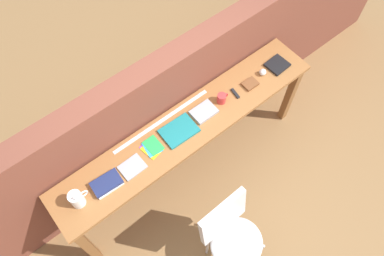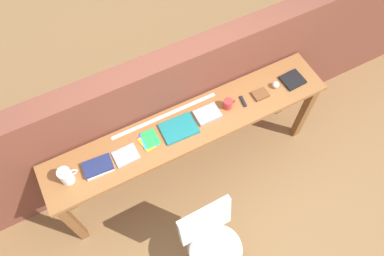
% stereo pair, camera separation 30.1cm
% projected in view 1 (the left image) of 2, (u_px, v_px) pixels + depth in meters
% --- Properties ---
extents(ground_plane, '(40.00, 40.00, 0.00)m').
position_uv_depth(ground_plane, '(208.00, 189.00, 3.74)').
color(ground_plane, olive).
extents(brick_wall_back, '(6.00, 0.20, 1.38)m').
position_uv_depth(brick_wall_back, '(165.00, 110.00, 3.38)').
color(brick_wall_back, brown).
rests_on(brick_wall_back, ground).
extents(sideboard, '(2.50, 0.44, 0.88)m').
position_uv_depth(sideboard, '(188.00, 133.00, 3.21)').
color(sideboard, '#996033').
rests_on(sideboard, ground).
extents(chair_white_moulded, '(0.45, 0.46, 0.89)m').
position_uv_depth(chair_white_moulded, '(232.00, 234.00, 3.00)').
color(chair_white_moulded, silver).
rests_on(chair_white_moulded, ground).
extents(pitcher_white, '(0.14, 0.10, 0.18)m').
position_uv_depth(pitcher_white, '(77.00, 199.00, 2.69)').
color(pitcher_white, white).
rests_on(pitcher_white, sideboard).
extents(book_stack_leftmost, '(0.23, 0.16, 0.04)m').
position_uv_depth(book_stack_leftmost, '(107.00, 183.00, 2.81)').
color(book_stack_leftmost, white).
rests_on(book_stack_leftmost, sideboard).
extents(magazine_cycling, '(0.19, 0.15, 0.01)m').
position_uv_depth(magazine_cycling, '(132.00, 167.00, 2.89)').
color(magazine_cycling, '#9E9EA3').
rests_on(magazine_cycling, sideboard).
extents(pamphlet_pile_colourful, '(0.16, 0.18, 0.01)m').
position_uv_depth(pamphlet_pile_colourful, '(152.00, 147.00, 2.98)').
color(pamphlet_pile_colourful, purple).
rests_on(pamphlet_pile_colourful, sideboard).
extents(book_open_centre, '(0.30, 0.22, 0.02)m').
position_uv_depth(book_open_centre, '(179.00, 131.00, 3.05)').
color(book_open_centre, '#19757A').
rests_on(book_open_centre, sideboard).
extents(book_grey_hardcover, '(0.21, 0.16, 0.03)m').
position_uv_depth(book_grey_hardcover, '(204.00, 112.00, 3.13)').
color(book_grey_hardcover, '#9E9EA3').
rests_on(book_grey_hardcover, sideboard).
extents(mug, '(0.11, 0.08, 0.09)m').
position_uv_depth(mug, '(222.00, 98.00, 3.16)').
color(mug, red).
rests_on(mug, sideboard).
extents(multitool_folded, '(0.04, 0.11, 0.02)m').
position_uv_depth(multitool_folded, '(235.00, 93.00, 3.23)').
color(multitool_folded, black).
rests_on(multitool_folded, sideboard).
extents(leather_journal_brown, '(0.13, 0.10, 0.02)m').
position_uv_depth(leather_journal_brown, '(250.00, 84.00, 3.28)').
color(leather_journal_brown, brown).
rests_on(leather_journal_brown, sideboard).
extents(sports_ball_small, '(0.06, 0.06, 0.06)m').
position_uv_depth(sports_ball_small, '(263.00, 72.00, 3.32)').
color(sports_ball_small, silver).
rests_on(sports_ball_small, sideboard).
extents(book_repair_rightmost, '(0.19, 0.18, 0.02)m').
position_uv_depth(book_repair_rightmost, '(277.00, 65.00, 3.38)').
color(book_repair_rightmost, black).
rests_on(book_repair_rightmost, sideboard).
extents(ruler_metal_back_edge, '(0.95, 0.03, 0.00)m').
position_uv_depth(ruler_metal_back_edge, '(162.00, 121.00, 3.10)').
color(ruler_metal_back_edge, silver).
rests_on(ruler_metal_back_edge, sideboard).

